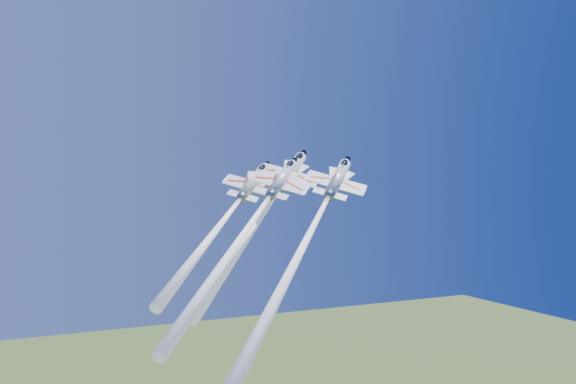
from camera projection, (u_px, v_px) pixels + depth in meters
name	position (u px, v px, depth m)	size (l,w,h in m)	color
jet_lead	(264.00, 211.00, 104.83)	(25.94, 35.38, 34.86)	white
jet_left	(227.00, 216.00, 102.85)	(22.42, 30.29, 29.63)	white
jet_right	(307.00, 238.00, 94.00)	(28.93, 40.66, 43.19)	white
jet_slot	(249.00, 227.00, 93.39)	(24.96, 34.59, 35.42)	white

